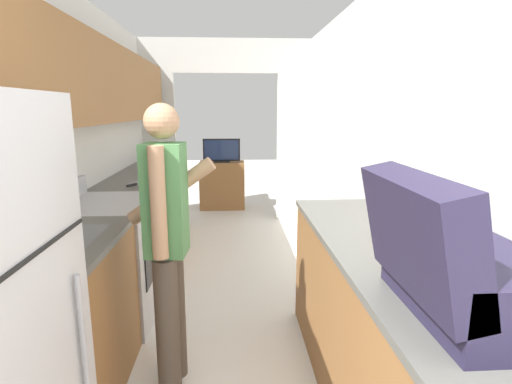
{
  "coord_description": "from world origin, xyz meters",
  "views": [
    {
      "loc": [
        0.08,
        -0.47,
        1.58
      ],
      "look_at": [
        0.25,
        2.41,
        0.97
      ],
      "focal_mm": 28.0,
      "sensor_mm": 36.0,
      "label": 1
    }
  ],
  "objects_px": {
    "range_oven": "(111,260)",
    "knife": "(133,184)",
    "person": "(167,243)",
    "tv_cabinet": "(222,185)",
    "television": "(222,151)",
    "book_stack": "(397,239)",
    "suitcase": "(453,265)"
  },
  "relations": [
    {
      "from": "person",
      "to": "knife",
      "type": "height_order",
      "value": "person"
    },
    {
      "from": "range_oven",
      "to": "knife",
      "type": "distance_m",
      "value": 0.81
    },
    {
      "from": "person",
      "to": "television",
      "type": "xyz_separation_m",
      "value": [
        0.19,
        4.19,
        0.07
      ]
    },
    {
      "from": "book_stack",
      "to": "tv_cabinet",
      "type": "distance_m",
      "value": 4.61
    },
    {
      "from": "book_stack",
      "to": "person",
      "type": "bearing_deg",
      "value": 169.06
    },
    {
      "from": "knife",
      "to": "tv_cabinet",
      "type": "bearing_deg",
      "value": 104.99
    },
    {
      "from": "person",
      "to": "television",
      "type": "relative_size",
      "value": 2.77
    },
    {
      "from": "suitcase",
      "to": "range_oven",
      "type": "bearing_deg",
      "value": 133.76
    },
    {
      "from": "range_oven",
      "to": "person",
      "type": "height_order",
      "value": "person"
    },
    {
      "from": "person",
      "to": "tv_cabinet",
      "type": "height_order",
      "value": "person"
    },
    {
      "from": "person",
      "to": "tv_cabinet",
      "type": "relative_size",
      "value": 2.14
    },
    {
      "from": "range_oven",
      "to": "suitcase",
      "type": "distance_m",
      "value": 2.45
    },
    {
      "from": "book_stack",
      "to": "tv_cabinet",
      "type": "relative_size",
      "value": 0.38
    },
    {
      "from": "suitcase",
      "to": "book_stack",
      "type": "xyz_separation_m",
      "value": [
        0.11,
        0.68,
        -0.14
      ]
    },
    {
      "from": "person",
      "to": "book_stack",
      "type": "height_order",
      "value": "person"
    },
    {
      "from": "suitcase",
      "to": "book_stack",
      "type": "bearing_deg",
      "value": 80.72
    },
    {
      "from": "tv_cabinet",
      "to": "television",
      "type": "distance_m",
      "value": 0.56
    },
    {
      "from": "person",
      "to": "range_oven",
      "type": "bearing_deg",
      "value": 39.61
    },
    {
      "from": "television",
      "to": "knife",
      "type": "xyz_separation_m",
      "value": [
        -0.72,
        -2.73,
        -0.01
      ]
    },
    {
      "from": "range_oven",
      "to": "person",
      "type": "xyz_separation_m",
      "value": [
        0.57,
        -0.8,
        0.4
      ]
    },
    {
      "from": "book_stack",
      "to": "television",
      "type": "distance_m",
      "value": 4.53
    },
    {
      "from": "television",
      "to": "book_stack",
      "type": "bearing_deg",
      "value": -77.35
    },
    {
      "from": "range_oven",
      "to": "knife",
      "type": "relative_size",
      "value": 3.42
    },
    {
      "from": "range_oven",
      "to": "tv_cabinet",
      "type": "xyz_separation_m",
      "value": [
        0.76,
        3.44,
        -0.09
      ]
    },
    {
      "from": "television",
      "to": "tv_cabinet",
      "type": "bearing_deg",
      "value": 90.0
    },
    {
      "from": "book_stack",
      "to": "knife",
      "type": "distance_m",
      "value": 2.41
    },
    {
      "from": "person",
      "to": "tv_cabinet",
      "type": "bearing_deg",
      "value": 1.63
    },
    {
      "from": "person",
      "to": "tv_cabinet",
      "type": "distance_m",
      "value": 4.27
    },
    {
      "from": "range_oven",
      "to": "suitcase",
      "type": "relative_size",
      "value": 1.7
    },
    {
      "from": "tv_cabinet",
      "to": "book_stack",
      "type": "bearing_deg",
      "value": -77.47
    },
    {
      "from": "person",
      "to": "tv_cabinet",
      "type": "xyz_separation_m",
      "value": [
        0.19,
        4.24,
        -0.48
      ]
    },
    {
      "from": "suitcase",
      "to": "book_stack",
      "type": "relative_size",
      "value": 2.14
    }
  ]
}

